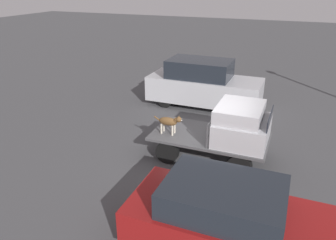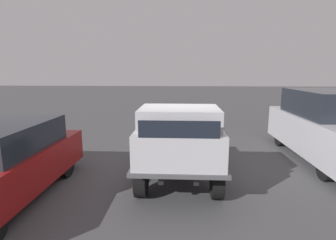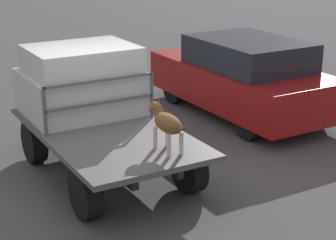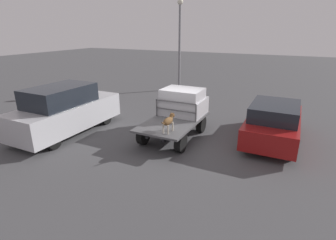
% 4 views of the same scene
% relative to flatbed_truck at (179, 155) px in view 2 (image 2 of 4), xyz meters
% --- Properties ---
extents(ground_plane, '(80.00, 80.00, 0.00)m').
position_rel_flatbed_truck_xyz_m(ground_plane, '(0.00, 0.00, -0.55)').
color(ground_plane, '#474749').
extents(flatbed_truck, '(3.54, 1.90, 0.76)m').
position_rel_flatbed_truck_xyz_m(flatbed_truck, '(0.00, 0.00, 0.00)').
color(flatbed_truck, black).
rests_on(flatbed_truck, ground).
extents(truck_cab, '(1.50, 1.78, 1.11)m').
position_rel_flatbed_truck_xyz_m(truck_cab, '(0.93, 0.00, 0.73)').
color(truck_cab, '#B7B7BC').
rests_on(truck_cab, flatbed_truck).
extents(truck_headboard, '(0.04, 1.78, 0.74)m').
position_rel_flatbed_truck_xyz_m(truck_headboard, '(0.15, 0.00, 0.70)').
color(truck_headboard, '#4C4C4F').
rests_on(truck_headboard, flatbed_truck).
extents(dog, '(0.95, 0.26, 0.65)m').
position_rel_flatbed_truck_xyz_m(dog, '(-1.19, -0.35, 0.61)').
color(dog, beige).
rests_on(dog, flatbed_truck).
extents(parked_pickup_far, '(4.85, 1.89, 2.05)m').
position_rel_flatbed_truck_xyz_m(parked_pickup_far, '(-1.51, 4.34, 0.45)').
color(parked_pickup_far, black).
rests_on(parked_pickup_far, ground).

